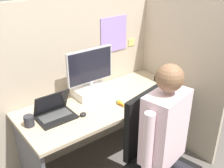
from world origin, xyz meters
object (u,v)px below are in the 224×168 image
Objects in this scene: stapler at (160,80)px; paper_box at (91,91)px; laptop at (55,113)px; office_chair at (153,157)px; carrot_toy at (123,104)px; person at (169,144)px; monitor at (90,68)px; pen_cup at (29,121)px.

paper_box is at bearing 163.24° from stapler.
laptop reaches higher than stapler.
carrot_toy is at bearing 77.95° from office_chair.
paper_box is 0.78m from stapler.
monitor is at bearing 87.42° from person.
carrot_toy is (0.09, -0.36, -0.02)m from paper_box.
office_chair is at bearing -102.05° from carrot_toy.
stapler is (0.74, -0.22, -0.01)m from paper_box.
stapler is (1.22, -0.07, -0.02)m from laptop.
pen_cup is (-1.43, 0.08, 0.02)m from stapler.
laptop is (-0.47, -0.16, -0.24)m from monitor.
stapler is at bearing 40.15° from office_chair.
stapler is (0.74, -0.23, -0.25)m from monitor.
carrot_toy is 0.10× the size of person.
monitor is 0.48× the size of office_chair.
pen_cup is at bearing -168.30° from paper_box.
carrot_toy is 1.55× the size of pen_cup.
carrot_toy is at bearing -75.87° from monitor.
carrot_toy is at bearing -75.77° from paper_box.
laptop is 2.12× the size of stapler.
paper_box is 0.50m from laptop.
carrot_toy is at bearing -20.28° from laptop.
laptop is 1.22m from stapler.
pen_cup is (-0.69, -0.15, -0.24)m from monitor.
monitor is 0.99m from office_chair.
office_chair reaches higher than laptop.
office_chair is at bearing -90.92° from monitor.
person reaches higher than pen_cup.
pen_cup is at bearing 126.02° from person.
monitor reaches higher than laptop.
monitor is 0.36× the size of person.
person is (-0.05, -1.03, 0.01)m from paper_box.
office_chair is at bearing -139.85° from stapler.
laptop is (-0.47, -0.16, 0.00)m from paper_box.
stapler is 1.13m from person.
person reaches higher than stapler.
laptop is at bearing -3.62° from pen_cup.
stapler is 1.59× the size of pen_cup.
paper_box is 0.34× the size of office_chair.
monitor is at bearing 89.08° from office_chair.
monitor is at bearing 163.04° from stapler.
office_chair is at bearing -57.10° from laptop.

